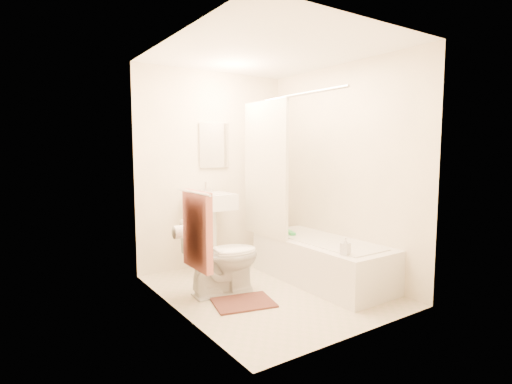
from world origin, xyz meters
TOP-DOWN VIEW (x-y plane):
  - floor at (0.00, 0.00)m, footprint 2.40×2.40m
  - ceiling at (0.00, 0.00)m, footprint 2.40×2.40m
  - wall_back at (0.00, 1.20)m, footprint 2.00×0.02m
  - wall_left at (-1.00, 0.00)m, footprint 0.02×2.40m
  - wall_right at (1.00, 0.00)m, footprint 0.02×2.40m
  - mirror at (0.00, 1.18)m, footprint 0.40×0.03m
  - curtain_rod at (0.30, 0.10)m, footprint 0.03×1.70m
  - shower_curtain at (0.30, 0.50)m, footprint 0.04×0.80m
  - towel_bar at (-0.96, -0.25)m, footprint 0.02×0.60m
  - towel at (-0.93, -0.25)m, footprint 0.06×0.45m
  - toilet_paper at (-0.93, 0.12)m, footprint 0.11×0.12m
  - toilet at (-0.44, 0.20)m, footprint 0.79×0.49m
  - sink at (-0.18, 0.96)m, footprint 0.52×0.42m
  - bathtub at (0.64, -0.08)m, footprint 0.71×1.63m
  - bath_mat at (-0.42, -0.16)m, footprint 0.64×0.54m
  - soap_bottle at (0.40, -0.66)m, footprint 0.09×0.09m
  - scrub_brush at (0.54, 0.34)m, footprint 0.13×0.22m

SIDE VIEW (x-z plane):
  - floor at x=0.00m, z-range 0.00..0.00m
  - bath_mat at x=-0.42m, z-range 0.00..0.02m
  - bathtub at x=0.64m, z-range 0.00..0.46m
  - toilet at x=-0.44m, z-range 0.00..0.75m
  - scrub_brush at x=0.54m, z-range 0.46..0.50m
  - sink at x=-0.18m, z-range 0.00..1.01m
  - soap_bottle at x=0.40m, z-range 0.46..0.63m
  - toilet_paper at x=-0.93m, z-range 0.64..0.76m
  - towel at x=-0.93m, z-range 0.45..1.11m
  - towel_bar at x=-0.96m, z-range 1.09..1.11m
  - wall_back at x=0.00m, z-range 0.00..2.40m
  - wall_left at x=-1.00m, z-range 0.00..2.40m
  - wall_right at x=1.00m, z-range 0.00..2.40m
  - shower_curtain at x=0.30m, z-range 0.44..2.00m
  - mirror at x=0.00m, z-range 1.23..1.77m
  - curtain_rod at x=0.30m, z-range 1.98..2.02m
  - ceiling at x=0.00m, z-range 2.40..2.40m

